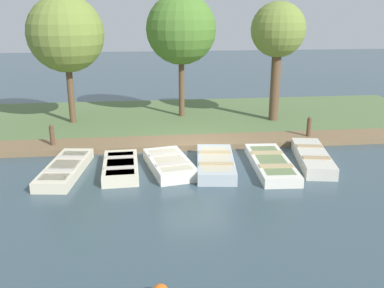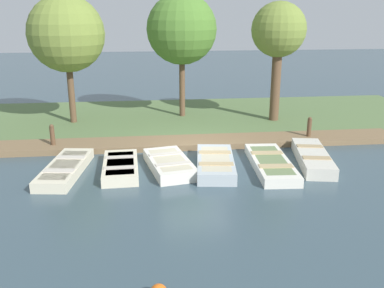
{
  "view_description": "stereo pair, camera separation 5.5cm",
  "coord_description": "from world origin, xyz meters",
  "px_view_note": "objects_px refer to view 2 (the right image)",
  "views": [
    {
      "loc": [
        14.47,
        -1.8,
        4.99
      ],
      "look_at": [
        0.8,
        -0.19,
        0.65
      ],
      "focal_mm": 40.0,
      "sensor_mm": 36.0,
      "label": 1
    },
    {
      "loc": [
        14.48,
        -1.75,
        4.99
      ],
      "look_at": [
        0.8,
        -0.19,
        0.65
      ],
      "focal_mm": 40.0,
      "sensor_mm": 36.0,
      "label": 2
    }
  ],
  "objects_px": {
    "mooring_post_near": "(53,137)",
    "mooring_post_far": "(309,129)",
    "rowboat_2": "(169,164)",
    "rowboat_3": "(215,163)",
    "park_tree_left": "(182,30)",
    "park_tree_far_left": "(66,34)",
    "rowboat_4": "(271,163)",
    "rowboat_1": "(121,167)",
    "rowboat_0": "(65,168)",
    "park_tree_center": "(279,32)",
    "rowboat_5": "(313,157)"
  },
  "relations": [
    {
      "from": "park_tree_far_left",
      "to": "park_tree_left",
      "type": "relative_size",
      "value": 0.98
    },
    {
      "from": "rowboat_1",
      "to": "park_tree_center",
      "type": "distance_m",
      "value": 9.45
    },
    {
      "from": "rowboat_1",
      "to": "park_tree_far_left",
      "type": "xyz_separation_m",
      "value": [
        -6.05,
        -2.35,
        3.83
      ]
    },
    {
      "from": "rowboat_3",
      "to": "rowboat_2",
      "type": "bearing_deg",
      "value": -86.86
    },
    {
      "from": "rowboat_2",
      "to": "park_tree_far_left",
      "type": "xyz_separation_m",
      "value": [
        -6.02,
        -3.92,
        3.8
      ]
    },
    {
      "from": "rowboat_0",
      "to": "rowboat_5",
      "type": "relative_size",
      "value": 0.98
    },
    {
      "from": "rowboat_1",
      "to": "rowboat_5",
      "type": "height_order",
      "value": "rowboat_5"
    },
    {
      "from": "rowboat_2",
      "to": "park_tree_center",
      "type": "distance_m",
      "value": 8.39
    },
    {
      "from": "rowboat_2",
      "to": "rowboat_3",
      "type": "distance_m",
      "value": 1.5
    },
    {
      "from": "park_tree_center",
      "to": "rowboat_1",
      "type": "bearing_deg",
      "value": -50.95
    },
    {
      "from": "rowboat_0",
      "to": "rowboat_1",
      "type": "height_order",
      "value": "rowboat_1"
    },
    {
      "from": "rowboat_0",
      "to": "park_tree_center",
      "type": "bearing_deg",
      "value": 130.37
    },
    {
      "from": "mooring_post_far",
      "to": "park_tree_center",
      "type": "bearing_deg",
      "value": -169.4
    },
    {
      "from": "mooring_post_near",
      "to": "park_tree_center",
      "type": "bearing_deg",
      "value": 107.36
    },
    {
      "from": "park_tree_left",
      "to": "rowboat_3",
      "type": "bearing_deg",
      "value": 3.89
    },
    {
      "from": "rowboat_2",
      "to": "park_tree_center",
      "type": "height_order",
      "value": "park_tree_center"
    },
    {
      "from": "rowboat_3",
      "to": "park_tree_left",
      "type": "relative_size",
      "value": 0.54
    },
    {
      "from": "park_tree_far_left",
      "to": "rowboat_1",
      "type": "bearing_deg",
      "value": 21.19
    },
    {
      "from": "park_tree_far_left",
      "to": "park_tree_center",
      "type": "xyz_separation_m",
      "value": [
        0.62,
        9.04,
        0.07
      ]
    },
    {
      "from": "rowboat_3",
      "to": "park_tree_left",
      "type": "bearing_deg",
      "value": -168.71
    },
    {
      "from": "mooring_post_near",
      "to": "park_tree_left",
      "type": "xyz_separation_m",
      "value": [
        -4.15,
        5.18,
        3.63
      ]
    },
    {
      "from": "rowboat_3",
      "to": "park_tree_left",
      "type": "distance_m",
      "value": 7.84
    },
    {
      "from": "park_tree_far_left",
      "to": "park_tree_left",
      "type": "bearing_deg",
      "value": 97.29
    },
    {
      "from": "park_tree_far_left",
      "to": "park_tree_left",
      "type": "distance_m",
      "value": 5.0
    },
    {
      "from": "rowboat_3",
      "to": "rowboat_4",
      "type": "distance_m",
      "value": 1.83
    },
    {
      "from": "mooring_post_near",
      "to": "mooring_post_far",
      "type": "xyz_separation_m",
      "value": [
        0.0,
        9.81,
        0.0
      ]
    },
    {
      "from": "park_tree_center",
      "to": "rowboat_2",
      "type": "bearing_deg",
      "value": -43.5
    },
    {
      "from": "rowboat_3",
      "to": "mooring_post_far",
      "type": "relative_size",
      "value": 3.14
    },
    {
      "from": "park_tree_center",
      "to": "park_tree_left",
      "type": "bearing_deg",
      "value": -107.11
    },
    {
      "from": "rowboat_1",
      "to": "park_tree_far_left",
      "type": "relative_size",
      "value": 0.47
    },
    {
      "from": "rowboat_2",
      "to": "park_tree_left",
      "type": "distance_m",
      "value": 7.8
    },
    {
      "from": "rowboat_1",
      "to": "mooring_post_near",
      "type": "distance_m",
      "value": 3.62
    },
    {
      "from": "rowboat_0",
      "to": "mooring_post_far",
      "type": "distance_m",
      "value": 9.32
    },
    {
      "from": "mooring_post_far",
      "to": "park_tree_left",
      "type": "distance_m",
      "value": 7.2
    },
    {
      "from": "rowboat_0",
      "to": "park_tree_far_left",
      "type": "height_order",
      "value": "park_tree_far_left"
    },
    {
      "from": "mooring_post_far",
      "to": "rowboat_1",
      "type": "bearing_deg",
      "value": -70.72
    },
    {
      "from": "rowboat_2",
      "to": "rowboat_4",
      "type": "distance_m",
      "value": 3.33
    },
    {
      "from": "park_tree_center",
      "to": "park_tree_far_left",
      "type": "bearing_deg",
      "value": -93.94
    },
    {
      "from": "rowboat_1",
      "to": "park_tree_center",
      "type": "height_order",
      "value": "park_tree_center"
    },
    {
      "from": "rowboat_5",
      "to": "park_tree_far_left",
      "type": "xyz_separation_m",
      "value": [
        -5.97,
        -8.78,
        3.79
      ]
    },
    {
      "from": "rowboat_0",
      "to": "rowboat_2",
      "type": "distance_m",
      "value": 3.31
    },
    {
      "from": "rowboat_3",
      "to": "rowboat_0",
      "type": "bearing_deg",
      "value": -84.21
    },
    {
      "from": "rowboat_2",
      "to": "rowboat_1",
      "type": "bearing_deg",
      "value": -99.57
    },
    {
      "from": "mooring_post_far",
      "to": "rowboat_3",
      "type": "bearing_deg",
      "value": -57.9
    },
    {
      "from": "rowboat_1",
      "to": "rowboat_2",
      "type": "distance_m",
      "value": 1.57
    },
    {
      "from": "rowboat_5",
      "to": "rowboat_4",
      "type": "bearing_deg",
      "value": -67.38
    },
    {
      "from": "park_tree_left",
      "to": "rowboat_5",
      "type": "bearing_deg",
      "value": 30.1
    },
    {
      "from": "rowboat_4",
      "to": "rowboat_5",
      "type": "height_order",
      "value": "rowboat_5"
    },
    {
      "from": "park_tree_left",
      "to": "mooring_post_near",
      "type": "bearing_deg",
      "value": -51.29
    },
    {
      "from": "rowboat_0",
      "to": "mooring_post_far",
      "type": "bearing_deg",
      "value": 113.29
    }
  ]
}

